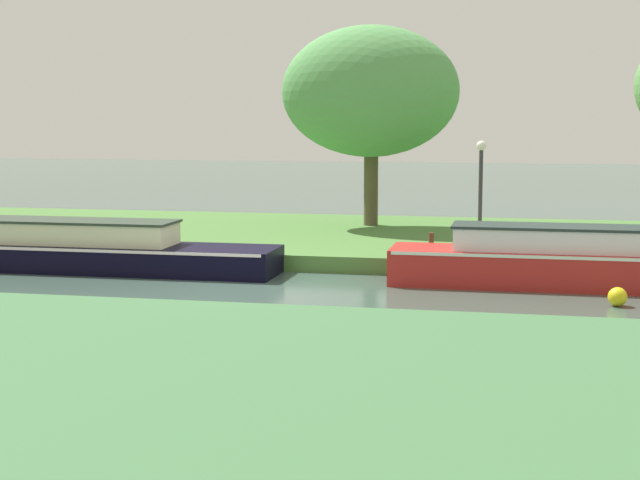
# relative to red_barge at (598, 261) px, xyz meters

# --- Properties ---
(ground_plane) EXTENTS (120.00, 120.00, 0.00)m
(ground_plane) POSITION_rel_red_barge_xyz_m (-7.68, -1.20, -0.59)
(ground_plane) COLOR #3E564C
(riverbank_far) EXTENTS (72.00, 10.00, 0.40)m
(riverbank_far) POSITION_rel_red_barge_xyz_m (-7.68, 5.80, -0.39)
(riverbank_far) COLOR #477535
(riverbank_far) RESTS_ON ground_plane
(riverbank_near) EXTENTS (72.00, 10.00, 0.40)m
(riverbank_near) POSITION_rel_red_barge_xyz_m (-7.68, -10.20, -0.39)
(riverbank_near) COLOR #3E6C41
(riverbank_near) RESTS_ON ground_plane
(red_barge) EXTENTS (9.03, 1.65, 1.36)m
(red_barge) POSITION_rel_red_barge_xyz_m (0.00, 0.00, 0.00)
(red_barge) COLOR #B22320
(red_barge) RESTS_ON ground_plane
(black_narrowboat) EXTENTS (10.24, 1.78, 1.82)m
(black_narrowboat) POSITION_rel_red_barge_xyz_m (-12.65, 0.00, -0.04)
(black_narrowboat) COLOR black
(black_narrowboat) RESTS_ON ground_plane
(willow_tree_left) EXTENTS (5.38, 3.46, 6.05)m
(willow_tree_left) POSITION_rel_red_barge_xyz_m (-6.25, 7.41, 3.87)
(willow_tree_left) COLOR brown
(willow_tree_left) RESTS_ON riverbank_far
(lamp_post) EXTENTS (0.24, 0.24, 2.75)m
(lamp_post) POSITION_rel_red_barge_xyz_m (-2.66, 2.35, 1.55)
(lamp_post) COLOR #333338
(lamp_post) RESTS_ON riverbank_far
(mooring_post_near) EXTENTS (0.12, 0.12, 0.58)m
(mooring_post_near) POSITION_rel_red_barge_xyz_m (-3.75, 1.24, 0.10)
(mooring_post_near) COLOR #53321F
(mooring_post_near) RESTS_ON riverbank_far
(channel_buoy) EXTENTS (0.38, 0.38, 0.38)m
(channel_buoy) POSITION_rel_red_barge_xyz_m (0.26, -2.03, -0.40)
(channel_buoy) COLOR yellow
(channel_buoy) RESTS_ON ground_plane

